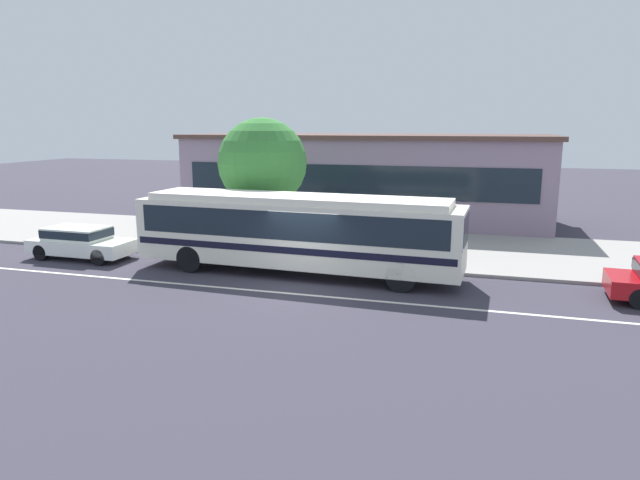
{
  "coord_description": "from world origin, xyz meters",
  "views": [
    {
      "loc": [
        5.82,
        -17.34,
        5.38
      ],
      "look_at": [
        0.24,
        1.72,
        1.3
      ],
      "focal_mm": 31.52,
      "sensor_mm": 36.0,
      "label": 1
    }
  ],
  "objects_px": {
    "bus_stop_sign": "(438,225)",
    "sedan_behind_bus": "(80,241)",
    "transit_bus": "(297,229)",
    "pedestrian_walking_along_curb": "(216,224)",
    "pedestrian_standing_by_tree": "(416,238)",
    "street_tree_near_stop": "(262,163)",
    "pedestrian_waiting_near_sign": "(251,227)"
  },
  "relations": [
    {
      "from": "bus_stop_sign",
      "to": "sedan_behind_bus",
      "type": "bearing_deg",
      "value": -172.23
    },
    {
      "from": "transit_bus",
      "to": "pedestrian_walking_along_curb",
      "type": "bearing_deg",
      "value": 147.23
    },
    {
      "from": "pedestrian_standing_by_tree",
      "to": "street_tree_near_stop",
      "type": "bearing_deg",
      "value": 171.76
    },
    {
      "from": "sedan_behind_bus",
      "to": "pedestrian_waiting_near_sign",
      "type": "relative_size",
      "value": 2.44
    },
    {
      "from": "pedestrian_waiting_near_sign",
      "to": "pedestrian_walking_along_curb",
      "type": "bearing_deg",
      "value": 163.94
    },
    {
      "from": "pedestrian_waiting_near_sign",
      "to": "transit_bus",
      "type": "bearing_deg",
      "value": -41.4
    },
    {
      "from": "transit_bus",
      "to": "street_tree_near_stop",
      "type": "relative_size",
      "value": 2.16
    },
    {
      "from": "pedestrian_standing_by_tree",
      "to": "bus_stop_sign",
      "type": "xyz_separation_m",
      "value": [
        0.84,
        -0.78,
        0.66
      ]
    },
    {
      "from": "pedestrian_waiting_near_sign",
      "to": "bus_stop_sign",
      "type": "relative_size",
      "value": 0.69
    },
    {
      "from": "sedan_behind_bus",
      "to": "street_tree_near_stop",
      "type": "height_order",
      "value": "street_tree_near_stop"
    },
    {
      "from": "pedestrian_walking_along_curb",
      "to": "street_tree_near_stop",
      "type": "height_order",
      "value": "street_tree_near_stop"
    },
    {
      "from": "sedan_behind_bus",
      "to": "bus_stop_sign",
      "type": "bearing_deg",
      "value": 7.77
    },
    {
      "from": "pedestrian_waiting_near_sign",
      "to": "pedestrian_standing_by_tree",
      "type": "xyz_separation_m",
      "value": [
        6.94,
        -0.01,
        -0.06
      ]
    },
    {
      "from": "sedan_behind_bus",
      "to": "pedestrian_walking_along_curb",
      "type": "height_order",
      "value": "pedestrian_walking_along_curb"
    },
    {
      "from": "pedestrian_standing_by_tree",
      "to": "pedestrian_waiting_near_sign",
      "type": "bearing_deg",
      "value": 179.92
    },
    {
      "from": "sedan_behind_bus",
      "to": "pedestrian_walking_along_curb",
      "type": "bearing_deg",
      "value": 36.34
    },
    {
      "from": "transit_bus",
      "to": "pedestrian_waiting_near_sign",
      "type": "height_order",
      "value": "transit_bus"
    },
    {
      "from": "transit_bus",
      "to": "bus_stop_sign",
      "type": "relative_size",
      "value": 4.74
    },
    {
      "from": "pedestrian_waiting_near_sign",
      "to": "street_tree_near_stop",
      "type": "xyz_separation_m",
      "value": [
        0.18,
        0.97,
        2.64
      ]
    },
    {
      "from": "sedan_behind_bus",
      "to": "bus_stop_sign",
      "type": "xyz_separation_m",
      "value": [
        14.18,
        1.93,
        1.03
      ]
    },
    {
      "from": "pedestrian_waiting_near_sign",
      "to": "pedestrian_standing_by_tree",
      "type": "height_order",
      "value": "pedestrian_waiting_near_sign"
    },
    {
      "from": "pedestrian_waiting_near_sign",
      "to": "pedestrian_walking_along_curb",
      "type": "relative_size",
      "value": 1.06
    },
    {
      "from": "pedestrian_walking_along_curb",
      "to": "street_tree_near_stop",
      "type": "distance_m",
      "value": 3.46
    },
    {
      "from": "sedan_behind_bus",
      "to": "street_tree_near_stop",
      "type": "distance_m",
      "value": 8.14
    },
    {
      "from": "pedestrian_waiting_near_sign",
      "to": "pedestrian_standing_by_tree",
      "type": "relative_size",
      "value": 1.06
    },
    {
      "from": "sedan_behind_bus",
      "to": "street_tree_near_stop",
      "type": "bearing_deg",
      "value": 29.34
    },
    {
      "from": "transit_bus",
      "to": "street_tree_near_stop",
      "type": "xyz_separation_m",
      "value": [
        -2.72,
        3.52,
        2.1
      ]
    },
    {
      "from": "pedestrian_walking_along_curb",
      "to": "street_tree_near_stop",
      "type": "bearing_deg",
      "value": 11.06
    },
    {
      "from": "pedestrian_standing_by_tree",
      "to": "street_tree_near_stop",
      "type": "height_order",
      "value": "street_tree_near_stop"
    },
    {
      "from": "pedestrian_waiting_near_sign",
      "to": "pedestrian_standing_by_tree",
      "type": "distance_m",
      "value": 6.94
    },
    {
      "from": "transit_bus",
      "to": "pedestrian_walking_along_curb",
      "type": "relative_size",
      "value": 7.32
    },
    {
      "from": "pedestrian_standing_by_tree",
      "to": "transit_bus",
      "type": "bearing_deg",
      "value": -147.85
    }
  ]
}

